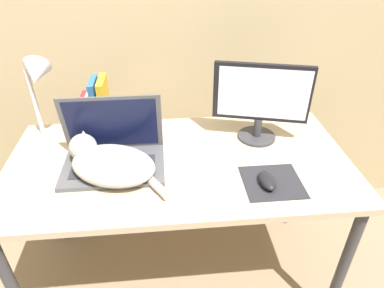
{
  "coord_description": "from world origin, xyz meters",
  "views": [
    {
      "loc": [
        -0.05,
        -0.79,
        1.56
      ],
      "look_at": [
        0.05,
        0.32,
        0.83
      ],
      "focal_mm": 32.0,
      "sensor_mm": 36.0,
      "label": 1
    }
  ],
  "objects_px": {
    "cat": "(109,163)",
    "external_monitor": "(261,100)",
    "desk_lamp": "(37,88)",
    "computer_mouse": "(268,180)",
    "laptop": "(113,153)",
    "cd_disc": "(34,154)",
    "book_row": "(96,110)"
  },
  "relations": [
    {
      "from": "cat",
      "to": "external_monitor",
      "type": "distance_m",
      "value": 0.68
    },
    {
      "from": "desk_lamp",
      "to": "external_monitor",
      "type": "bearing_deg",
      "value": -3.37
    },
    {
      "from": "cat",
      "to": "computer_mouse",
      "type": "xyz_separation_m",
      "value": [
        0.59,
        -0.12,
        -0.04
      ]
    },
    {
      "from": "laptop",
      "to": "desk_lamp",
      "type": "xyz_separation_m",
      "value": [
        -0.3,
        0.19,
        0.21
      ]
    },
    {
      "from": "laptop",
      "to": "computer_mouse",
      "type": "height_order",
      "value": "laptop"
    },
    {
      "from": "laptop",
      "to": "cat",
      "type": "distance_m",
      "value": 0.07
    },
    {
      "from": "computer_mouse",
      "to": "cd_disc",
      "type": "distance_m",
      "value": 0.97
    },
    {
      "from": "desk_lamp",
      "to": "computer_mouse",
      "type": "bearing_deg",
      "value": -23.54
    },
    {
      "from": "cat",
      "to": "external_monitor",
      "type": "bearing_deg",
      "value": 18.47
    },
    {
      "from": "computer_mouse",
      "to": "desk_lamp",
      "type": "xyz_separation_m",
      "value": [
        -0.88,
        0.38,
        0.24
      ]
    },
    {
      "from": "laptop",
      "to": "computer_mouse",
      "type": "distance_m",
      "value": 0.61
    },
    {
      "from": "external_monitor",
      "to": "desk_lamp",
      "type": "relative_size",
      "value": 1.02
    },
    {
      "from": "cat",
      "to": "cd_disc",
      "type": "bearing_deg",
      "value": 153.04
    },
    {
      "from": "cat",
      "to": "external_monitor",
      "type": "xyz_separation_m",
      "value": [
        0.63,
        0.21,
        0.13
      ]
    },
    {
      "from": "book_row",
      "to": "cd_disc",
      "type": "bearing_deg",
      "value": -147.93
    },
    {
      "from": "cat",
      "to": "cd_disc",
      "type": "relative_size",
      "value": 3.41
    },
    {
      "from": "cat",
      "to": "external_monitor",
      "type": "height_order",
      "value": "external_monitor"
    },
    {
      "from": "external_monitor",
      "to": "book_row",
      "type": "bearing_deg",
      "value": 170.51
    },
    {
      "from": "book_row",
      "to": "external_monitor",
      "type": "bearing_deg",
      "value": -9.49
    },
    {
      "from": "desk_lamp",
      "to": "book_row",
      "type": "bearing_deg",
      "value": 17.84
    },
    {
      "from": "laptop",
      "to": "desk_lamp",
      "type": "relative_size",
      "value": 1.01
    },
    {
      "from": "laptop",
      "to": "cat",
      "type": "height_order",
      "value": "laptop"
    },
    {
      "from": "computer_mouse",
      "to": "book_row",
      "type": "height_order",
      "value": "book_row"
    },
    {
      "from": "laptop",
      "to": "desk_lamp",
      "type": "height_order",
      "value": "desk_lamp"
    },
    {
      "from": "laptop",
      "to": "cd_disc",
      "type": "relative_size",
      "value": 3.31
    },
    {
      "from": "cat",
      "to": "desk_lamp",
      "type": "height_order",
      "value": "desk_lamp"
    },
    {
      "from": "external_monitor",
      "to": "desk_lamp",
      "type": "xyz_separation_m",
      "value": [
        -0.92,
        0.05,
        0.07
      ]
    },
    {
      "from": "book_row",
      "to": "cd_disc",
      "type": "xyz_separation_m",
      "value": [
        -0.25,
        -0.16,
        -0.11
      ]
    },
    {
      "from": "cat",
      "to": "external_monitor",
      "type": "relative_size",
      "value": 1.02
    },
    {
      "from": "laptop",
      "to": "external_monitor",
      "type": "relative_size",
      "value": 0.99
    },
    {
      "from": "desk_lamp",
      "to": "cd_disc",
      "type": "relative_size",
      "value": 3.28
    },
    {
      "from": "external_monitor",
      "to": "cd_disc",
      "type": "distance_m",
      "value": 0.99
    }
  ]
}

